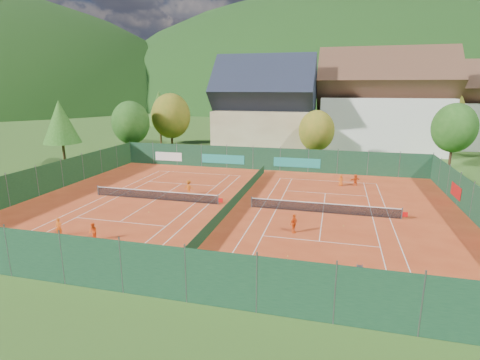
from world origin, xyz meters
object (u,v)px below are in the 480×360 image
object	(u,v)px
ball_hopper	(360,269)
player_left_mid	(93,232)
player_left_near	(59,227)
player_right_near	(294,224)
player_right_far_a	(341,180)
hotel_block_a	(383,107)
player_left_far	(189,187)
hotel_block_b	(460,111)
chalet	(265,112)
player_right_far_b	(355,180)

from	to	relation	value
ball_hopper	player_left_mid	bearing A→B (deg)	177.30
player_left_near	player_right_near	size ratio (longest dim) A/B	0.93
player_left_mid	player_right_far_a	size ratio (longest dim) A/B	1.07
player_left_mid	hotel_block_a	bearing A→B (deg)	87.81
player_left_near	player_right_near	distance (m)	17.40
player_left_near	player_right_far_a	distance (m)	28.51
hotel_block_a	ball_hopper	size ratio (longest dim) A/B	27.00
hotel_block_a	player_left_far	xyz separation A→B (m)	(-21.55, -33.43, -6.63)
hotel_block_b	chalet	bearing A→B (deg)	-157.01
chalet	player_right_far_a	xyz separation A→B (m)	(12.53, -20.02, -6.00)
player_right_near	player_right_far_b	size ratio (longest dim) A/B	1.11
hotel_block_b	player_right_far_b	size ratio (longest dim) A/B	12.97
chalet	player_right_near	xyz separation A→B (m)	(9.03, -35.23, -5.89)
player_left_mid	player_left_far	size ratio (longest dim) A/B	0.89
player_left_far	player_right_far_a	bearing A→B (deg)	-154.42
player_left_far	player_right_near	distance (m)	13.96
hotel_block_b	ball_hopper	distance (m)	58.79
ball_hopper	player_left_near	world-z (taller)	player_left_near
player_right_near	hotel_block_a	bearing A→B (deg)	16.10
chalet	player_right_far_b	bearing A→B (deg)	-54.40
player_left_mid	hotel_block_b	bearing A→B (deg)	80.14
player_right_near	player_right_far_a	distance (m)	15.61
player_left_far	player_right_near	xyz separation A→B (m)	(11.58, -7.80, -0.02)
chalet	hotel_block_a	size ratio (longest dim) A/B	0.75
hotel_block_a	player_right_far_a	xyz separation A→B (m)	(-6.47, -26.02, -6.76)
player_right_far_a	hotel_block_a	bearing A→B (deg)	-98.80
chalet	player_left_far	xyz separation A→B (m)	(-2.55, -27.43, -5.87)
player_right_far_a	player_right_far_b	distance (m)	1.58
player_left_far	player_left_mid	bearing A→B (deg)	79.99
chalet	ball_hopper	distance (m)	43.70
player_left_near	player_left_mid	size ratio (longest dim) A/B	1.03
player_left_far	hotel_block_b	bearing A→B (deg)	-131.23
ball_hopper	hotel_block_b	bearing A→B (deg)	70.50
hotel_block_a	player_left_far	size ratio (longest dim) A/B	14.33
player_left_near	player_left_mid	xyz separation A→B (m)	(2.98, -0.13, -0.02)
ball_hopper	player_right_far_b	size ratio (longest dim) A/B	0.60
hotel_block_b	player_right_far_a	xyz separation A→B (m)	(-20.47, -34.02, -6.00)
hotel_block_b	player_left_near	bearing A→B (deg)	-126.91
ball_hopper	player_left_mid	size ratio (longest dim) A/B	0.60
hotel_block_a	player_left_mid	world-z (taller)	hotel_block_a
hotel_block_b	ball_hopper	size ratio (longest dim) A/B	21.60
hotel_block_b	ball_hopper	world-z (taller)	hotel_block_b
hotel_block_b	player_left_mid	distance (m)	66.33
hotel_block_a	player_left_near	xyz separation A→B (m)	(-26.66, -46.14, -6.70)
ball_hopper	player_right_far_b	bearing A→B (deg)	88.41
hotel_block_a	player_right_near	xyz separation A→B (m)	(-9.97, -41.23, -6.64)
hotel_block_b	player_right_far_b	world-z (taller)	hotel_block_b
ball_hopper	chalet	bearing A→B (deg)	108.15
hotel_block_b	player_right_near	world-z (taller)	hotel_block_b
chalet	player_right_far_b	size ratio (longest dim) A/B	12.16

